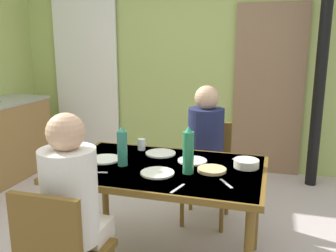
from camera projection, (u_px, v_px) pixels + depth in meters
name	position (u px, v px, depth m)	size (l,w,h in m)	color
wall_back	(188.00, 52.00, 4.52)	(4.77, 0.10, 2.87)	#A9BC64
door_wooden	(268.00, 91.00, 4.27)	(0.80, 0.05, 2.00)	#876649
stove_pipe_column	(322.00, 55.00, 3.78)	(0.12, 0.12, 2.87)	black
curtain_panel	(86.00, 69.00, 4.85)	(0.90, 0.03, 2.41)	white
dining_table	(162.00, 176.00, 2.50)	(1.39, 0.89, 0.74)	brown
chair_far_diner	(208.00, 165.00, 3.23)	(0.40, 0.40, 0.87)	brown
person_near_diner	(71.00, 193.00, 1.94)	(0.30, 0.37, 0.77)	silver
person_far_diner	(205.00, 138.00, 3.04)	(0.30, 0.37, 0.77)	#271F43
water_bottle_green_near	(188.00, 151.00, 2.32)	(0.07, 0.07, 0.31)	#298251
water_bottle_green_far	(122.00, 147.00, 2.47)	(0.07, 0.07, 0.28)	#32846D
serving_bowl_center	(246.00, 163.00, 2.46)	(0.17, 0.17, 0.06)	silver
dinner_plate_near_left	(161.00, 153.00, 2.75)	(0.23, 0.23, 0.01)	white
dinner_plate_near_right	(157.00, 173.00, 2.34)	(0.22, 0.22, 0.01)	white
dinner_plate_far_center	(105.00, 159.00, 2.62)	(0.23, 0.23, 0.01)	white
dinner_plate_far_side	(192.00, 161.00, 2.58)	(0.21, 0.21, 0.01)	white
drinking_glass_by_near_diner	(142.00, 144.00, 2.85)	(0.06, 0.06, 0.09)	silver
bread_plate_sliced	(212.00, 170.00, 2.39)	(0.19, 0.19, 0.02)	#DBB77A
cutlery_knife_near	(226.00, 184.00, 2.18)	(0.15, 0.02, 0.00)	silver
cutlery_fork_near	(241.00, 158.00, 2.66)	(0.15, 0.02, 0.00)	silver
cutlery_knife_far	(178.00, 189.00, 2.10)	(0.15, 0.02, 0.00)	silver
cutlery_fork_far	(96.00, 172.00, 2.36)	(0.15, 0.02, 0.00)	silver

